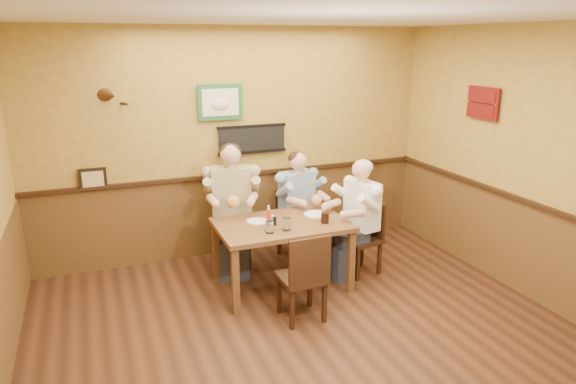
{
  "coord_description": "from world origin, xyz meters",
  "views": [
    {
      "loc": [
        -1.7,
        -3.54,
        2.62
      ],
      "look_at": [
        0.19,
        1.25,
        1.1
      ],
      "focal_mm": 32.0,
      "sensor_mm": 36.0,
      "label": 1
    }
  ],
  "objects_px": {
    "diner_blue_polo": "(297,211)",
    "water_glass_mid": "(287,224)",
    "salt_shaker": "(273,219)",
    "chair_back_left": "(233,228)",
    "chair_right_end": "(361,238)",
    "chair_back_right": "(297,224)",
    "water_glass_left": "(270,227)",
    "diner_white_elder": "(361,223)",
    "hot_sauce_bottle": "(269,216)",
    "dining_table": "(282,231)",
    "cola_tumbler": "(325,218)",
    "pepper_shaker": "(275,221)",
    "chair_near_side": "(302,275)",
    "diner_tan_shirt": "(232,212)"
  },
  "relations": [
    {
      "from": "chair_near_side",
      "to": "cola_tumbler",
      "type": "xyz_separation_m",
      "value": [
        0.49,
        0.52,
        0.36
      ]
    },
    {
      "from": "chair_near_side",
      "to": "water_glass_left",
      "type": "height_order",
      "value": "chair_near_side"
    },
    {
      "from": "cola_tumbler",
      "to": "hot_sauce_bottle",
      "type": "height_order",
      "value": "hot_sauce_bottle"
    },
    {
      "from": "hot_sauce_bottle",
      "to": "salt_shaker",
      "type": "distance_m",
      "value": 0.08
    },
    {
      "from": "diner_white_elder",
      "to": "salt_shaker",
      "type": "xyz_separation_m",
      "value": [
        -1.07,
        0.04,
        0.18
      ]
    },
    {
      "from": "chair_back_right",
      "to": "diner_blue_polo",
      "type": "distance_m",
      "value": 0.18
    },
    {
      "from": "chair_back_left",
      "to": "hot_sauce_bottle",
      "type": "bearing_deg",
      "value": -61.07
    },
    {
      "from": "diner_white_elder",
      "to": "hot_sauce_bottle",
      "type": "bearing_deg",
      "value": -100.16
    },
    {
      "from": "diner_blue_polo",
      "to": "cola_tumbler",
      "type": "bearing_deg",
      "value": -104.16
    },
    {
      "from": "chair_near_side",
      "to": "diner_white_elder",
      "type": "height_order",
      "value": "diner_white_elder"
    },
    {
      "from": "chair_back_left",
      "to": "chair_right_end",
      "type": "bearing_deg",
      "value": -15.63
    },
    {
      "from": "diner_white_elder",
      "to": "pepper_shaker",
      "type": "height_order",
      "value": "diner_white_elder"
    },
    {
      "from": "dining_table",
      "to": "pepper_shaker",
      "type": "height_order",
      "value": "pepper_shaker"
    },
    {
      "from": "cola_tumbler",
      "to": "pepper_shaker",
      "type": "relative_size",
      "value": 1.26
    },
    {
      "from": "chair_near_side",
      "to": "diner_blue_polo",
      "type": "height_order",
      "value": "diner_blue_polo"
    },
    {
      "from": "diner_blue_polo",
      "to": "diner_white_elder",
      "type": "bearing_deg",
      "value": -65.93
    },
    {
      "from": "chair_right_end",
      "to": "pepper_shaker",
      "type": "distance_m",
      "value": 1.14
    },
    {
      "from": "chair_right_end",
      "to": "pepper_shaker",
      "type": "xyz_separation_m",
      "value": [
        -1.08,
        -0.05,
        0.37
      ]
    },
    {
      "from": "water_glass_left",
      "to": "water_glass_mid",
      "type": "relative_size",
      "value": 0.96
    },
    {
      "from": "water_glass_left",
      "to": "water_glass_mid",
      "type": "xyz_separation_m",
      "value": [
        0.19,
        0.01,
        0.0
      ]
    },
    {
      "from": "dining_table",
      "to": "chair_back_right",
      "type": "relative_size",
      "value": 1.65
    },
    {
      "from": "diner_blue_polo",
      "to": "water_glass_mid",
      "type": "distance_m",
      "value": 1.09
    },
    {
      "from": "chair_back_right",
      "to": "cola_tumbler",
      "type": "distance_m",
      "value": 0.97
    },
    {
      "from": "water_glass_mid",
      "to": "chair_right_end",
      "type": "bearing_deg",
      "value": 13.03
    },
    {
      "from": "hot_sauce_bottle",
      "to": "chair_right_end",
      "type": "bearing_deg",
      "value": -0.38
    },
    {
      "from": "chair_near_side",
      "to": "water_glass_mid",
      "type": "bearing_deg",
      "value": -94.03
    },
    {
      "from": "cola_tumbler",
      "to": "hot_sauce_bottle",
      "type": "xyz_separation_m",
      "value": [
        -0.57,
        0.19,
        0.03
      ]
    },
    {
      "from": "diner_blue_polo",
      "to": "hot_sauce_bottle",
      "type": "distance_m",
      "value": 0.96
    },
    {
      "from": "chair_back_right",
      "to": "salt_shaker",
      "type": "height_order",
      "value": "chair_back_right"
    },
    {
      "from": "chair_back_right",
      "to": "chair_right_end",
      "type": "height_order",
      "value": "chair_right_end"
    },
    {
      "from": "diner_white_elder",
      "to": "hot_sauce_bottle",
      "type": "height_order",
      "value": "diner_white_elder"
    },
    {
      "from": "chair_right_end",
      "to": "chair_back_right",
      "type": "bearing_deg",
      "value": -154.3
    },
    {
      "from": "water_glass_mid",
      "to": "cola_tumbler",
      "type": "height_order",
      "value": "water_glass_mid"
    },
    {
      "from": "water_glass_left",
      "to": "hot_sauce_bottle",
      "type": "relative_size",
      "value": 0.69
    },
    {
      "from": "dining_table",
      "to": "chair_back_left",
      "type": "height_order",
      "value": "chair_back_left"
    },
    {
      "from": "pepper_shaker",
      "to": "water_glass_left",
      "type": "bearing_deg",
      "value": -122.74
    },
    {
      "from": "diner_tan_shirt",
      "to": "diner_blue_polo",
      "type": "bearing_deg",
      "value": 11.6
    },
    {
      "from": "diner_tan_shirt",
      "to": "water_glass_mid",
      "type": "height_order",
      "value": "diner_tan_shirt"
    },
    {
      "from": "chair_near_side",
      "to": "water_glass_mid",
      "type": "distance_m",
      "value": 0.59
    },
    {
      "from": "chair_back_left",
      "to": "chair_near_side",
      "type": "bearing_deg",
      "value": -65.27
    },
    {
      "from": "chair_back_right",
      "to": "water_glass_left",
      "type": "xyz_separation_m",
      "value": [
        -0.69,
        -0.96,
        0.39
      ]
    },
    {
      "from": "diner_blue_polo",
      "to": "hot_sauce_bottle",
      "type": "height_order",
      "value": "diner_blue_polo"
    },
    {
      "from": "water_glass_mid",
      "to": "salt_shaker",
      "type": "xyz_separation_m",
      "value": [
        -0.05,
        0.27,
        -0.02
      ]
    },
    {
      "from": "diner_white_elder",
      "to": "diner_tan_shirt",
      "type": "bearing_deg",
      "value": -129.07
    },
    {
      "from": "chair_back_right",
      "to": "chair_near_side",
      "type": "height_order",
      "value": "chair_near_side"
    },
    {
      "from": "chair_back_left",
      "to": "chair_right_end",
      "type": "distance_m",
      "value": 1.51
    },
    {
      "from": "salt_shaker",
      "to": "water_glass_mid",
      "type": "bearing_deg",
      "value": -78.76
    },
    {
      "from": "chair_back_left",
      "to": "water_glass_mid",
      "type": "relative_size",
      "value": 7.22
    },
    {
      "from": "chair_right_end",
      "to": "water_glass_mid",
      "type": "relative_size",
      "value": 6.53
    },
    {
      "from": "salt_shaker",
      "to": "chair_right_end",
      "type": "bearing_deg",
      "value": -2.04
    }
  ]
}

